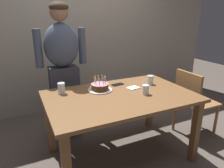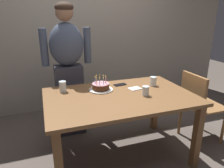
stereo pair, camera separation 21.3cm
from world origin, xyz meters
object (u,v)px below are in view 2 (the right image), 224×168
(water_glass_near, at_px, (146,91))
(dining_chair, at_px, (198,102))
(water_glass_side, at_px, (63,87))
(birthday_cake, at_px, (101,87))
(napkin_stack, at_px, (135,89))
(person_man_bearded, at_px, (68,69))
(water_glass_far, at_px, (153,81))
(cell_phone, at_px, (120,85))

(water_glass_near, bearing_deg, dining_chair, 6.31)
(water_glass_side, bearing_deg, water_glass_near, -26.22)
(birthday_cake, xyz_separation_m, napkin_stack, (0.37, -0.09, -0.03))
(person_man_bearded, xyz_separation_m, dining_chair, (1.43, -0.72, -0.36))
(water_glass_near, distance_m, water_glass_far, 0.34)
(water_glass_far, bearing_deg, water_glass_side, 172.27)
(dining_chair, bearing_deg, birthday_cake, 79.54)
(birthday_cake, distance_m, cell_phone, 0.28)
(cell_phone, distance_m, napkin_stack, 0.21)
(cell_phone, distance_m, person_man_bearded, 0.69)
(birthday_cake, height_order, person_man_bearded, person_man_bearded)
(birthday_cake, xyz_separation_m, dining_chair, (1.16, -0.21, -0.26))
(water_glass_far, xyz_separation_m, person_man_bearded, (-0.89, 0.56, 0.08))
(water_glass_far, height_order, person_man_bearded, person_man_bearded)
(water_glass_near, relative_size, cell_phone, 0.68)
(water_glass_near, bearing_deg, person_man_bearded, 129.40)
(water_glass_side, relative_size, napkin_stack, 0.88)
(napkin_stack, bearing_deg, person_man_bearded, 137.45)
(water_glass_near, xyz_separation_m, person_man_bearded, (-0.66, 0.80, 0.08))
(water_glass_side, bearing_deg, cell_phone, 0.76)
(napkin_stack, xyz_separation_m, person_man_bearded, (-0.64, 0.59, 0.13))
(cell_phone, bearing_deg, birthday_cake, -168.39)
(napkin_stack, relative_size, dining_chair, 0.15)
(person_man_bearded, height_order, dining_chair, person_man_bearded)
(cell_phone, xyz_separation_m, person_man_bearded, (-0.53, 0.41, 0.13))
(water_glass_far, distance_m, water_glass_side, 1.02)
(water_glass_near, relative_size, person_man_bearded, 0.06)
(birthday_cake, bearing_deg, water_glass_far, -4.89)
(birthday_cake, relative_size, dining_chair, 0.30)
(birthday_cake, bearing_deg, dining_chair, -10.46)
(water_glass_side, distance_m, person_man_bearded, 0.44)
(cell_phone, height_order, person_man_bearded, person_man_bearded)
(water_glass_near, distance_m, person_man_bearded, 1.04)
(water_glass_far, xyz_separation_m, dining_chair, (0.54, -0.16, -0.28))
(water_glass_side, height_order, cell_phone, water_glass_side)
(cell_phone, bearing_deg, water_glass_near, -80.45)
(dining_chair, bearing_deg, water_glass_side, 79.13)
(water_glass_far, bearing_deg, napkin_stack, -172.37)
(water_glass_side, relative_size, person_man_bearded, 0.07)
(water_glass_near, relative_size, water_glass_far, 0.94)
(water_glass_side, height_order, napkin_stack, water_glass_side)
(birthday_cake, height_order, water_glass_side, birthday_cake)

